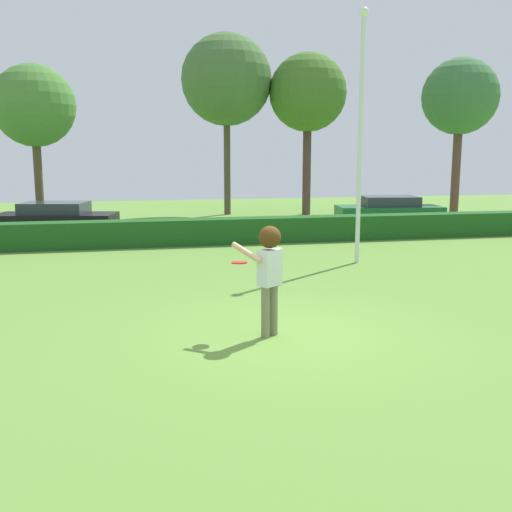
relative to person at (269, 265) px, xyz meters
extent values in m
plane|color=olive|center=(0.28, -0.01, -1.16)|extent=(60.00, 60.00, 0.00)
cylinder|color=#767557|center=(-0.08, -0.07, -0.74)|extent=(0.14, 0.14, 0.84)
cylinder|color=#767557|center=(0.09, 0.05, -0.74)|extent=(0.14, 0.14, 0.84)
cube|color=silver|center=(0.01, -0.01, -0.03)|extent=(0.44, 0.40, 0.58)
cylinder|color=tan|center=(-0.35, 0.08, 0.21)|extent=(0.43, 0.55, 0.30)
cylinder|color=tan|center=(0.20, 0.13, -0.05)|extent=(0.09, 0.09, 0.62)
sphere|color=tan|center=(0.01, -0.01, 0.43)|extent=(0.22, 0.22, 0.22)
sphere|color=#452B0F|center=(0.01, -0.01, 0.46)|extent=(0.36, 0.36, 0.36)
cylinder|color=red|center=(-0.44, 0.23, 0.02)|extent=(0.26, 0.26, 0.03)
cylinder|color=silver|center=(3.92, 5.90, 2.04)|extent=(0.12, 0.12, 6.40)
sphere|color=#F2EFCC|center=(3.92, 5.90, 5.34)|extent=(0.24, 0.24, 0.24)
cube|color=#1C501B|center=(0.28, 10.18, -0.75)|extent=(27.46, 0.90, 0.84)
cube|color=black|center=(-4.65, 13.01, -0.59)|extent=(4.47, 2.56, 0.55)
cube|color=#2D333D|center=(-4.65, 13.01, -0.11)|extent=(2.49, 2.00, 0.40)
cylinder|color=black|center=(-3.04, 13.52, -0.86)|extent=(0.61, 0.23, 0.60)
cylinder|color=black|center=(-3.40, 11.86, -0.86)|extent=(0.61, 0.23, 0.60)
cylinder|color=black|center=(-5.91, 14.15, -0.86)|extent=(0.61, 0.23, 0.60)
cylinder|color=black|center=(-6.27, 12.49, -0.86)|extent=(0.61, 0.23, 0.60)
cube|color=#1E6633|center=(8.33, 13.31, -0.59)|extent=(4.41, 2.30, 0.55)
cube|color=#2D333D|center=(8.33, 13.31, -0.11)|extent=(2.41, 1.87, 0.40)
cylinder|color=black|center=(9.91, 13.93, -0.86)|extent=(0.61, 0.19, 0.60)
cylinder|color=black|center=(9.66, 12.25, -0.86)|extent=(0.61, 0.19, 0.60)
cylinder|color=black|center=(7.01, 14.37, -0.86)|extent=(0.61, 0.19, 0.60)
cylinder|color=black|center=(6.76, 12.69, -0.86)|extent=(0.61, 0.19, 0.60)
cylinder|color=brown|center=(-5.42, 15.11, 0.75)|extent=(0.32, 0.32, 3.82)
sphere|color=#477C34|center=(-5.42, 15.11, 3.58)|extent=(3.08, 3.08, 3.08)
cylinder|color=brown|center=(2.75, 19.80, 1.42)|extent=(0.32, 0.32, 5.16)
sphere|color=#466C36|center=(2.75, 19.80, 5.30)|extent=(4.34, 4.34, 4.34)
cylinder|color=brown|center=(13.49, 16.97, 1.13)|extent=(0.41, 0.41, 4.58)
sphere|color=#3C6E3C|center=(13.49, 16.97, 4.49)|extent=(3.58, 3.58, 3.58)
cylinder|color=#523632|center=(6.55, 18.90, 1.21)|extent=(0.41, 0.41, 4.76)
sphere|color=#436F26|center=(6.55, 18.90, 4.71)|extent=(3.72, 3.72, 3.72)
camera|label=1|loc=(-2.20, -8.91, 1.73)|focal=41.20mm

